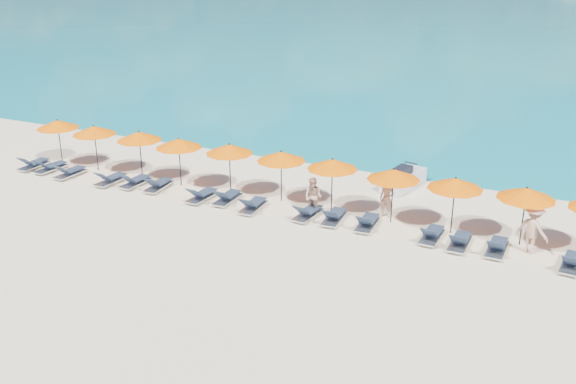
% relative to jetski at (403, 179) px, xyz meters
% --- Properties ---
extents(ground, '(1400.00, 1400.00, 0.00)m').
position_rel_jetski_xyz_m(ground, '(-3.12, -8.66, -0.40)').
color(ground, beige).
extents(headland_main, '(374.00, 242.00, 126.50)m').
position_rel_jetski_xyz_m(headland_main, '(-303.12, 531.34, -38.40)').
color(headland_main, black).
rests_on(headland_main, ground).
extents(headland_small, '(162.00, 126.00, 85.50)m').
position_rel_jetski_xyz_m(headland_small, '(-153.12, 551.34, -35.40)').
color(headland_small, black).
rests_on(headland_small, ground).
extents(jetski, '(1.52, 2.88, 0.97)m').
position_rel_jetski_xyz_m(jetski, '(0.00, 0.00, 0.00)').
color(jetski, silver).
rests_on(jetski, ground).
extents(beachgoer_a, '(0.60, 0.41, 1.60)m').
position_rel_jetski_xyz_m(beachgoer_a, '(0.33, -3.68, 0.40)').
color(beachgoer_a, tan).
rests_on(beachgoer_a, ground).
extents(beachgoer_b, '(0.83, 0.55, 1.59)m').
position_rel_jetski_xyz_m(beachgoer_b, '(-2.42, -4.76, 0.40)').
color(beachgoer_b, tan).
rests_on(beachgoer_b, ground).
extents(beachgoer_c, '(1.32, 1.08, 1.86)m').
position_rel_jetski_xyz_m(beachgoer_c, '(5.98, -4.63, 0.53)').
color(beachgoer_c, tan).
rests_on(beachgoer_c, ground).
extents(umbrella_0, '(2.10, 2.10, 2.28)m').
position_rel_jetski_xyz_m(umbrella_0, '(-16.62, -3.92, 1.62)').
color(umbrella_0, black).
rests_on(umbrella_0, ground).
extents(umbrella_1, '(2.10, 2.10, 2.28)m').
position_rel_jetski_xyz_m(umbrella_1, '(-14.21, -4.03, 1.62)').
color(umbrella_1, black).
rests_on(umbrella_1, ground).
extents(umbrella_2, '(2.10, 2.10, 2.28)m').
position_rel_jetski_xyz_m(umbrella_2, '(-11.61, -3.94, 1.62)').
color(umbrella_2, black).
rests_on(umbrella_2, ground).
extents(umbrella_3, '(2.10, 2.10, 2.28)m').
position_rel_jetski_xyz_m(umbrella_3, '(-9.28, -4.12, 1.62)').
color(umbrella_3, black).
rests_on(umbrella_3, ground).
extents(umbrella_4, '(2.10, 2.10, 2.28)m').
position_rel_jetski_xyz_m(umbrella_4, '(-6.77, -3.92, 1.62)').
color(umbrella_4, black).
rests_on(umbrella_4, ground).
extents(umbrella_5, '(2.10, 2.10, 2.28)m').
position_rel_jetski_xyz_m(umbrella_5, '(-4.26, -3.90, 1.62)').
color(umbrella_5, black).
rests_on(umbrella_5, ground).
extents(umbrella_6, '(2.10, 2.10, 2.28)m').
position_rel_jetski_xyz_m(umbrella_6, '(-1.94, -3.94, 1.62)').
color(umbrella_6, black).
rests_on(umbrella_6, ground).
extents(umbrella_7, '(2.10, 2.10, 2.28)m').
position_rel_jetski_xyz_m(umbrella_7, '(0.68, -4.12, 1.62)').
color(umbrella_7, black).
rests_on(umbrella_7, ground).
extents(umbrella_8, '(2.10, 2.10, 2.28)m').
position_rel_jetski_xyz_m(umbrella_8, '(3.05, -4.13, 1.62)').
color(umbrella_8, black).
rests_on(umbrella_8, ground).
extents(umbrella_9, '(2.10, 2.10, 2.28)m').
position_rel_jetski_xyz_m(umbrella_9, '(5.56, -4.09, 1.62)').
color(umbrella_9, black).
rests_on(umbrella_9, ground).
extents(lounger_0, '(0.66, 1.72, 0.66)m').
position_rel_jetski_xyz_m(lounger_0, '(-17.23, -5.21, -0.17)').
color(lounger_0, silver).
rests_on(lounger_0, ground).
extents(lounger_1, '(0.79, 1.75, 0.66)m').
position_rel_jetski_xyz_m(lounger_1, '(-16.15, -5.20, -0.17)').
color(lounger_1, silver).
rests_on(lounger_1, ground).
extents(lounger_2, '(0.70, 1.73, 0.66)m').
position_rel_jetski_xyz_m(lounger_2, '(-14.74, -5.39, -0.17)').
color(lounger_2, silver).
rests_on(lounger_2, ground).
extents(lounger_3, '(0.72, 1.74, 0.66)m').
position_rel_jetski_xyz_m(lounger_3, '(-12.32, -5.34, -0.17)').
color(lounger_3, silver).
rests_on(lounger_3, ground).
extents(lounger_4, '(0.68, 1.72, 0.66)m').
position_rel_jetski_xyz_m(lounger_4, '(-11.12, -5.10, -0.17)').
color(lounger_4, silver).
rests_on(lounger_4, ground).
extents(lounger_5, '(0.76, 1.74, 0.66)m').
position_rel_jetski_xyz_m(lounger_5, '(-9.89, -5.04, -0.17)').
color(lounger_5, silver).
rests_on(lounger_5, ground).
extents(lounger_6, '(0.72, 1.74, 0.66)m').
position_rel_jetski_xyz_m(lounger_6, '(-7.40, -5.31, -0.17)').
color(lounger_6, silver).
rests_on(lounger_6, ground).
extents(lounger_7, '(0.65, 1.71, 0.66)m').
position_rel_jetski_xyz_m(lounger_7, '(-6.28, -5.05, -0.17)').
color(lounger_7, silver).
rests_on(lounger_7, ground).
extents(lounger_8, '(0.70, 1.73, 0.66)m').
position_rel_jetski_xyz_m(lounger_8, '(-4.86, -5.38, -0.17)').
color(lounger_8, silver).
rests_on(lounger_8, ground).
extents(lounger_9, '(0.79, 1.76, 0.66)m').
position_rel_jetski_xyz_m(lounger_9, '(-2.48, -5.15, -0.17)').
color(lounger_9, silver).
rests_on(lounger_9, ground).
extents(lounger_10, '(0.73, 1.74, 0.66)m').
position_rel_jetski_xyz_m(lounger_10, '(-1.38, -5.06, -0.17)').
color(lounger_10, silver).
rests_on(lounger_10, ground).
extents(lounger_11, '(0.71, 1.73, 0.66)m').
position_rel_jetski_xyz_m(lounger_11, '(0.00, -5.06, -0.17)').
color(lounger_11, silver).
rests_on(lounger_11, ground).
extents(lounger_12, '(0.67, 1.72, 0.66)m').
position_rel_jetski_xyz_m(lounger_12, '(2.54, -5.10, -0.17)').
color(lounger_12, silver).
rests_on(lounger_12, ground).
extents(lounger_13, '(0.63, 1.70, 0.66)m').
position_rel_jetski_xyz_m(lounger_13, '(3.60, -5.25, -0.17)').
color(lounger_13, silver).
rests_on(lounger_13, ground).
extents(lounger_14, '(0.65, 1.71, 0.66)m').
position_rel_jetski_xyz_m(lounger_14, '(4.90, -5.16, -0.17)').
color(lounger_14, silver).
rests_on(lounger_14, ground).
extents(lounger_15, '(0.77, 1.75, 0.66)m').
position_rel_jetski_xyz_m(lounger_15, '(7.38, -5.32, -0.17)').
color(lounger_15, silver).
rests_on(lounger_15, ground).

